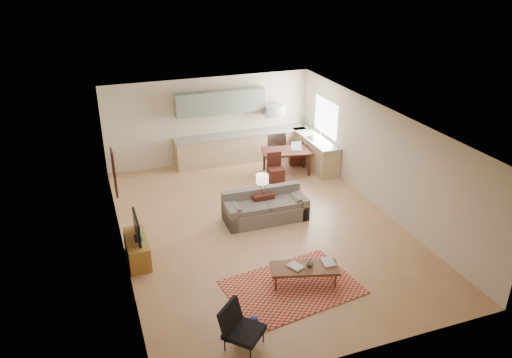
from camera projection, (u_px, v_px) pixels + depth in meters
name	position (u px, v px, depth m)	size (l,w,h in m)	color
room	(260.00, 176.00, 11.64)	(9.00, 9.00, 9.00)	#AC7B51
kitchen_counter_back	(241.00, 147.00, 15.87)	(4.26, 0.64, 0.92)	tan
kitchen_counter_right	(315.00, 152.00, 15.49)	(0.64, 2.26, 0.92)	tan
kitchen_range	(273.00, 143.00, 16.21)	(0.62, 0.62, 0.90)	#A5A8AD
kitchen_microwave	(274.00, 110.00, 15.77)	(0.62, 0.40, 0.35)	#A5A8AD
upper_cabinets	(220.00, 102.00, 15.19)	(2.80, 0.34, 0.70)	slate
window_right	(326.00, 117.00, 15.12)	(0.02, 1.40, 1.05)	white
wall_art_left	(115.00, 173.00, 11.34)	(0.06, 0.42, 1.10)	olive
triptych	(207.00, 108.00, 15.27)	(1.70, 0.04, 0.50)	beige
rug	(292.00, 287.00, 9.98)	(2.54, 1.76, 0.02)	maroon
sofa	(265.00, 206.00, 12.37)	(2.14, 0.93, 0.75)	#635951
coffee_table	(304.00, 275.00, 10.02)	(1.36, 0.54, 0.41)	#4C2914
book_a	(292.00, 269.00, 9.86)	(0.34, 0.38, 0.03)	maroon
book_b	(322.00, 263.00, 10.05)	(0.29, 0.37, 0.03)	navy
vase	(310.00, 262.00, 9.95)	(0.18, 0.18, 0.17)	black
armchair	(244.00, 328.00, 8.35)	(0.68, 0.68, 0.77)	black
tv_credenza	(137.00, 249.00, 10.78)	(0.45, 1.16, 0.54)	brown
tv	(137.00, 227.00, 10.57)	(0.09, 0.90, 0.54)	black
console_table	(262.00, 204.00, 12.59)	(0.55, 0.36, 0.64)	#34140F
table_lamp	(262.00, 184.00, 12.35)	(0.31, 0.31, 0.51)	beige
dining_table	(286.00, 162.00, 15.01)	(1.45, 0.83, 0.73)	#34140F
dining_chair_near	(276.00, 168.00, 14.36)	(0.42, 0.44, 0.88)	#34140F
dining_chair_far	(296.00, 152.00, 15.61)	(0.40, 0.41, 0.83)	#34140F
laptop	(297.00, 147.00, 14.82)	(0.31, 0.23, 0.23)	#A5A8AD
soap_bottle	(313.00, 135.00, 15.24)	(0.10, 0.10, 0.19)	beige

